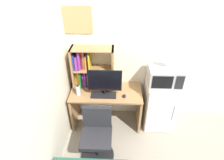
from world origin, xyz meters
The scene contains 13 objects.
wall_back centered at (0.40, 0.02, 1.30)m, with size 6.40×0.04×2.60m, color silver.
wall_left centered at (-1.62, -1.60, 1.30)m, with size 0.04×4.40×2.60m, color silver.
desk centered at (-0.95, -0.30, 0.50)m, with size 1.20×0.60×0.72m.
hutch_bookshelf centered at (-1.27, -0.13, 1.09)m, with size 0.69×0.28×0.72m.
monitor centered at (-0.96, -0.39, 0.98)m, with size 0.54×0.19×0.47m.
keyboard centered at (-0.98, -0.42, 0.73)m, with size 0.41×0.16×0.02m, color black.
computer_mouse centered at (-0.65, -0.44, 0.74)m, with size 0.06×0.09×0.04m, color black.
water_bottle centered at (-1.40, -0.40, 0.81)m, with size 0.07×0.07×0.19m.
mini_fridge centered at (-0.02, -0.28, 0.45)m, with size 0.51×0.53×0.91m.
microwave centered at (-0.02, -0.28, 1.05)m, with size 0.52×0.40×0.29m.
desk_fan centered at (0.03, -0.29, 1.36)m, with size 0.19×0.11×0.29m.
desk_chair centered at (-1.05, -0.98, 0.37)m, with size 0.51×0.51×0.84m.
wall_corkboard centered at (-1.46, -0.01, 1.83)m, with size 0.62×0.02×0.41m, color tan.
Camera 1 is at (-0.76, -2.77, 2.61)m, focal length 29.40 mm.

